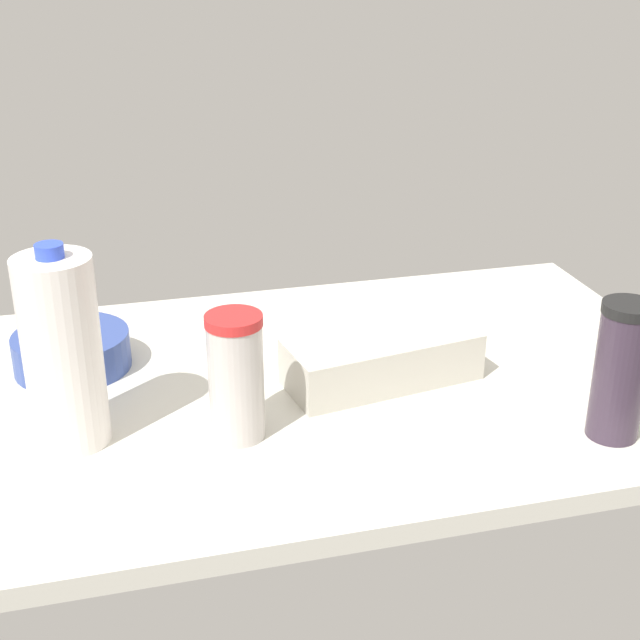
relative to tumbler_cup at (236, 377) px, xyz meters
The scene contains 8 objects.
countertop 22.67cm from the tumbler_cup, 138.70° to the right, with size 120.00×76.00×3.00cm, color silver.
tumbler_cup is the anchor object (origin of this frame).
milk_jug 22.88cm from the tumbler_cup, 11.24° to the right, with size 10.29×10.29×28.26cm.
egg_carton 26.76cm from the tumbler_cup, 156.87° to the right, with size 29.52×11.86×7.36cm, color beige.
shaker_bottle 51.51cm from the tumbler_cup, 165.63° to the left, with size 7.22×7.22×19.70cm.
mixing_bowl 35.16cm from the tumbler_cup, 50.70° to the right, with size 18.19×18.19×5.87cm, color #354A96.
lemon_loose 51.75cm from the tumbler_cup, 58.02° to the right, with size 6.91×6.91×6.91cm, color yellow.
lime_by_jug 66.19cm from the tumbler_cup, behind, with size 5.61×5.61×5.61cm, color #66B741.
Camera 1 is at (30.67, 118.56, 67.52)cm, focal length 50.00 mm.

